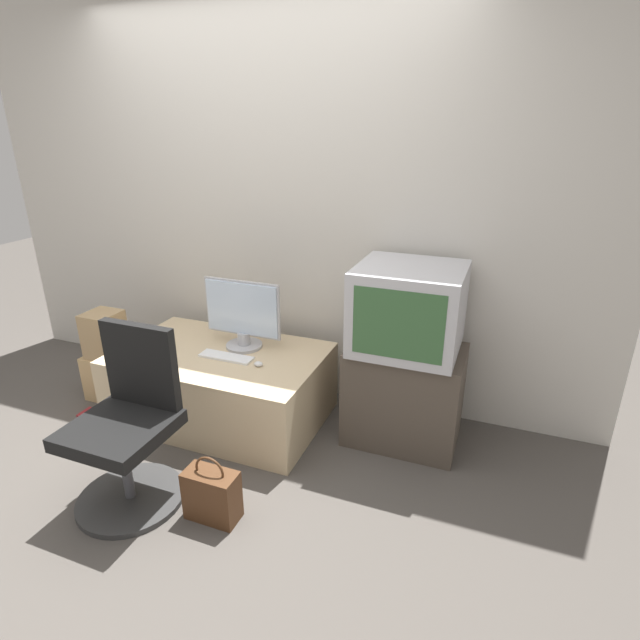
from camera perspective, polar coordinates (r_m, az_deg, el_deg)
The scene contains 13 objects.
ground_plane at distance 2.85m, azimuth -17.15°, elevation -18.60°, with size 12.00×12.00×0.00m, color #4C4742.
wall_back at distance 3.35m, azimuth -5.57°, elevation 13.05°, with size 4.40×0.05×2.60m.
desk at distance 3.29m, azimuth -11.15°, elevation -7.23°, with size 1.29×0.81×0.46m.
side_stand at distance 3.02m, azimuth 9.55°, elevation -8.41°, with size 0.65×0.44×0.59m.
main_monitor at distance 3.15m, azimuth -8.85°, elevation 0.55°, with size 0.51×0.23×0.44m.
keyboard at distance 3.10m, azimuth -10.67°, elevation -4.16°, with size 0.34×0.10×0.01m.
mouse at distance 2.97m, azimuth -7.06°, elevation -5.02°, with size 0.05×0.04×0.03m.
crt_tv at distance 2.81m, azimuth 10.09°, elevation 1.32°, with size 0.58×0.54×0.48m.
office_chair at distance 2.68m, azimuth -21.03°, elevation -11.77°, with size 0.53×0.53×0.90m.
cardboard_box_lower at distance 3.77m, azimuth -22.72°, elevation -5.91°, with size 0.30×0.25×0.32m.
cardboard_box_upper at distance 3.64m, azimuth -23.42°, elevation -1.53°, with size 0.21×0.22×0.31m.
handbag at distance 2.59m, azimuth -12.25°, elevation -18.92°, with size 0.26×0.13×0.35m.
book at distance 3.63m, azimuth -24.24°, elevation -9.92°, with size 0.22×0.11×0.02m.
Camera 1 is at (1.49, -1.63, 1.80)m, focal length 28.00 mm.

